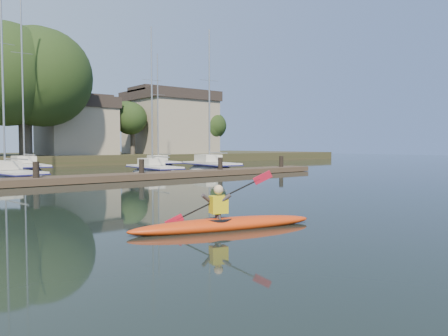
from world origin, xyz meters
TOP-DOWN VIEW (x-y plane):
  - ground at (0.00, 0.00)m, footprint 160.00×160.00m
  - kayak at (-2.93, -1.10)m, footprint 4.74×1.90m
  - dock at (0.00, 14.00)m, footprint 34.00×2.00m
  - sailboat_2 at (-3.33, 18.72)m, footprint 3.21×8.50m
  - sailboat_3 at (6.29, 18.31)m, footprint 2.51×7.36m
  - sailboat_4 at (11.78, 18.74)m, footprint 3.28×7.69m
  - sailboat_6 at (-0.17, 26.94)m, footprint 2.67×9.99m
  - sailboat_7 at (11.54, 26.43)m, footprint 2.82×7.47m
  - shore at (1.61, 40.29)m, footprint 90.00×25.25m

SIDE VIEW (x-z plane):
  - sailboat_4 at x=11.78m, z-range -6.53..6.12m
  - sailboat_6 at x=-0.17m, z-range -8.04..7.68m
  - sailboat_7 at x=11.54m, z-range -6.05..5.70m
  - sailboat_3 at x=6.29m, z-range -6.00..5.65m
  - sailboat_2 at x=-3.33m, z-range -7.04..6.70m
  - ground at x=0.00m, z-range 0.00..0.00m
  - kayak at x=-2.93m, z-range -0.57..0.94m
  - dock at x=0.00m, z-range -0.70..1.10m
  - shore at x=1.61m, z-range -3.15..9.60m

